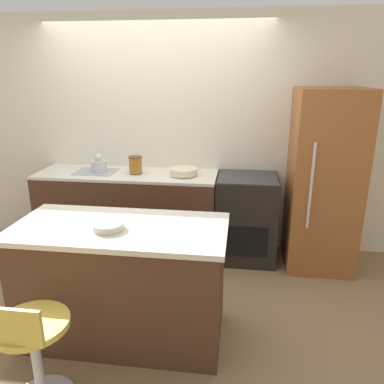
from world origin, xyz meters
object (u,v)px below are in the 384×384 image
object	(u,v)px
refrigerator	(323,181)
oven_range	(246,218)
mixing_bowl	(184,172)
kettle	(99,165)
stool_chair	(33,350)

from	to	relation	value
refrigerator	oven_range	bearing A→B (deg)	177.12
oven_range	mixing_bowl	bearing A→B (deg)	-178.92
mixing_bowl	kettle	bearing A→B (deg)	-180.00
stool_chair	mixing_bowl	distance (m)	2.30
oven_range	mixing_bowl	distance (m)	0.85
oven_range	stool_chair	size ratio (longest dim) A/B	1.14
kettle	mixing_bowl	xyz separation A→B (m)	(0.94, 0.00, -0.04)
mixing_bowl	refrigerator	bearing A→B (deg)	-1.00
refrigerator	kettle	bearing A→B (deg)	179.39
refrigerator	mixing_bowl	xyz separation A→B (m)	(-1.45, 0.03, 0.04)
stool_chair	kettle	distance (m)	2.27
stool_chair	kettle	bearing A→B (deg)	99.78
oven_range	refrigerator	world-z (taller)	refrigerator
kettle	mixing_bowl	distance (m)	0.94
stool_chair	oven_range	bearing A→B (deg)	59.98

